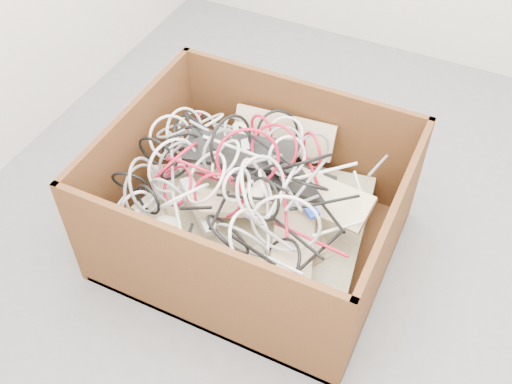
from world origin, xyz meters
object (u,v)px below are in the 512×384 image
at_px(cardboard_box, 251,221).
at_px(power_strip_left, 214,156).
at_px(power_strip_right, 198,206).
at_px(vga_plug, 312,212).

relative_size(cardboard_box, power_strip_left, 3.75).
relative_size(cardboard_box, power_strip_right, 4.28).
bearing_deg(cardboard_box, power_strip_right, -131.32).
distance_m(power_strip_left, vga_plug, 0.45).
bearing_deg(vga_plug, cardboard_box, -154.44).
xyz_separation_m(power_strip_left, power_strip_right, (0.04, -0.21, -0.06)).
bearing_deg(vga_plug, power_strip_left, -157.76).
bearing_deg(power_strip_right, cardboard_box, 86.81).
relative_size(cardboard_box, vga_plug, 23.99).
bearing_deg(power_strip_left, power_strip_right, -112.09).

